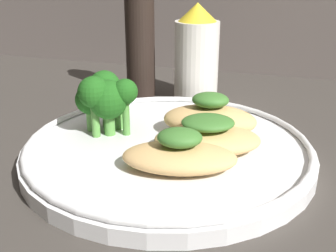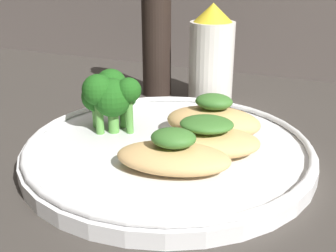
{
  "view_description": "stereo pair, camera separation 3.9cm",
  "coord_description": "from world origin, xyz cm",
  "px_view_note": "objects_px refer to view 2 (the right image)",
  "views": [
    {
      "loc": [
        10.69,
        -34.78,
        18.18
      ],
      "look_at": [
        0.0,
        0.0,
        3.4
      ],
      "focal_mm": 45.0,
      "sensor_mm": 36.0,
      "label": 1
    },
    {
      "loc": [
        14.38,
        -33.43,
        18.18
      ],
      "look_at": [
        0.0,
        0.0,
        3.4
      ],
      "focal_mm": 45.0,
      "sensor_mm": 36.0,
      "label": 2
    }
  ],
  "objects_px": {
    "plate": "(168,149)",
    "sauce_bottle": "(211,56)",
    "broccoli_bunch": "(110,94)",
    "pepper_grinder": "(156,36)"
  },
  "relations": [
    {
      "from": "plate",
      "to": "sauce_bottle",
      "type": "relative_size",
      "value": 2.15
    },
    {
      "from": "sauce_bottle",
      "to": "pepper_grinder",
      "type": "xyz_separation_m",
      "value": [
        -0.08,
        0.0,
        0.02
      ]
    },
    {
      "from": "plate",
      "to": "sauce_bottle",
      "type": "bearing_deg",
      "value": 95.37
    },
    {
      "from": "broccoli_bunch",
      "to": "pepper_grinder",
      "type": "distance_m",
      "value": 0.17
    },
    {
      "from": "broccoli_bunch",
      "to": "pepper_grinder",
      "type": "height_order",
      "value": "pepper_grinder"
    },
    {
      "from": "sauce_bottle",
      "to": "plate",
      "type": "bearing_deg",
      "value": -84.63
    },
    {
      "from": "plate",
      "to": "broccoli_bunch",
      "type": "xyz_separation_m",
      "value": [
        -0.07,
        0.01,
        0.04
      ]
    },
    {
      "from": "plate",
      "to": "pepper_grinder",
      "type": "bearing_deg",
      "value": 117.59
    },
    {
      "from": "plate",
      "to": "sauce_bottle",
      "type": "xyz_separation_m",
      "value": [
        -0.02,
        0.18,
        0.05
      ]
    },
    {
      "from": "broccoli_bunch",
      "to": "sauce_bottle",
      "type": "bearing_deg",
      "value": 72.57
    }
  ]
}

